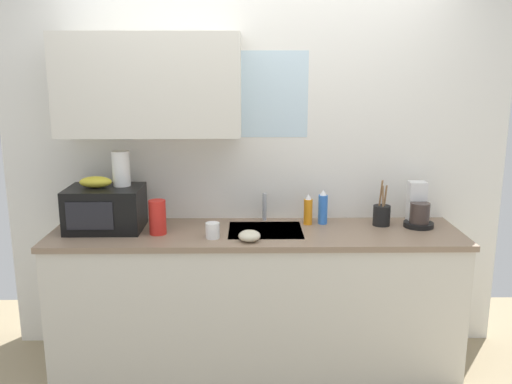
% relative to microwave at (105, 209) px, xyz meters
% --- Properties ---
extents(kitchen_wall_assembly, '(3.32, 0.42, 2.50)m').
position_rel_microwave_xyz_m(kitchen_wall_assembly, '(0.81, 0.26, 0.33)').
color(kitchen_wall_assembly, white).
rests_on(kitchen_wall_assembly, ground).
extents(counter_unit, '(2.55, 0.63, 0.90)m').
position_rel_microwave_xyz_m(counter_unit, '(0.94, -0.05, -0.58)').
color(counter_unit, silver).
rests_on(counter_unit, ground).
extents(sink_faucet, '(0.03, 0.03, 0.19)m').
position_rel_microwave_xyz_m(sink_faucet, '(1.00, 0.19, -0.04)').
color(sink_faucet, '#B2B5BA').
rests_on(sink_faucet, counter_unit).
extents(microwave, '(0.46, 0.35, 0.27)m').
position_rel_microwave_xyz_m(microwave, '(0.00, 0.00, 0.00)').
color(microwave, black).
rests_on(microwave, counter_unit).
extents(banana_bunch, '(0.20, 0.11, 0.07)m').
position_rel_microwave_xyz_m(banana_bunch, '(-0.05, 0.00, 0.17)').
color(banana_bunch, gold).
rests_on(banana_bunch, microwave).
extents(paper_towel_roll, '(0.11, 0.11, 0.22)m').
position_rel_microwave_xyz_m(paper_towel_roll, '(0.10, 0.05, 0.24)').
color(paper_towel_roll, white).
rests_on(paper_towel_roll, microwave).
extents(coffee_maker, '(0.19, 0.21, 0.28)m').
position_rel_microwave_xyz_m(coffee_maker, '(1.98, 0.06, -0.03)').
color(coffee_maker, black).
rests_on(coffee_maker, counter_unit).
extents(dish_soap_bottle_orange, '(0.06, 0.06, 0.20)m').
position_rel_microwave_xyz_m(dish_soap_bottle_orange, '(1.28, 0.10, -0.04)').
color(dish_soap_bottle_orange, orange).
rests_on(dish_soap_bottle_orange, counter_unit).
extents(dish_soap_bottle_blue, '(0.06, 0.06, 0.23)m').
position_rel_microwave_xyz_m(dish_soap_bottle_blue, '(1.38, 0.11, -0.03)').
color(dish_soap_bottle_blue, blue).
rests_on(dish_soap_bottle_blue, counter_unit).
extents(cereal_canister, '(0.10, 0.10, 0.21)m').
position_rel_microwave_xyz_m(cereal_canister, '(0.34, -0.10, -0.03)').
color(cereal_canister, red).
rests_on(cereal_canister, counter_unit).
extents(mug_white, '(0.08, 0.08, 0.09)m').
position_rel_microwave_xyz_m(mug_white, '(0.68, -0.19, -0.09)').
color(mug_white, white).
rests_on(mug_white, counter_unit).
extents(utensil_crock, '(0.11, 0.11, 0.30)m').
position_rel_microwave_xyz_m(utensil_crock, '(1.75, 0.07, -0.06)').
color(utensil_crock, black).
rests_on(utensil_crock, counter_unit).
extents(small_bowl, '(0.13, 0.13, 0.06)m').
position_rel_microwave_xyz_m(small_bowl, '(0.90, -0.25, -0.10)').
color(small_bowl, beige).
rests_on(small_bowl, counter_unit).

